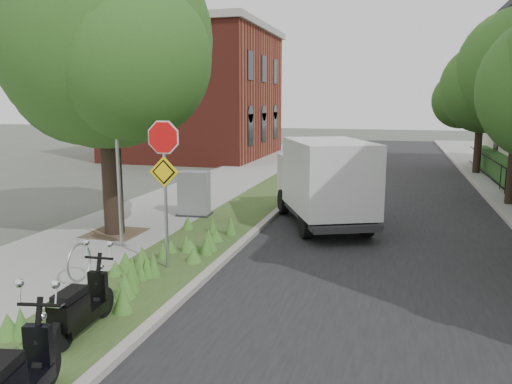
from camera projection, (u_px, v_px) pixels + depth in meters
ground at (221, 290)px, 9.62m from camera, size 120.00×120.00×0.00m
sidewalk_near at (205, 190)px, 20.22m from camera, size 3.50×60.00×0.12m
verge at (271, 193)px, 19.48m from camera, size 2.00×60.00×0.12m
kerb_near at (296, 194)px, 19.21m from camera, size 0.20×60.00×0.13m
road at (390, 201)px, 18.29m from camera, size 7.00×60.00×0.01m
kerb_far at (494, 204)px, 17.34m from camera, size 0.20×60.00×0.13m
street_tree_main at (104, 52)px, 12.57m from camera, size 6.21×5.54×7.66m
bare_post at (118, 164)px, 11.80m from camera, size 0.08×0.08×4.00m
bike_hoop at (79, 263)px, 9.69m from camera, size 0.06×0.78×0.77m
sign_assembly at (164, 164)px, 10.13m from camera, size 0.94×0.08×3.22m
brick_building at (196, 92)px, 32.25m from camera, size 9.40×10.40×8.30m
far_tree_c at (481, 94)px, 24.15m from camera, size 4.37×3.89×5.93m
scooter_near at (77, 313)px, 7.36m from camera, size 0.40×1.65×0.78m
box_truck at (324, 178)px, 14.36m from camera, size 3.58×5.08×2.15m
utility_cabinet at (194, 194)px, 15.36m from camera, size 1.08×0.77×1.36m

